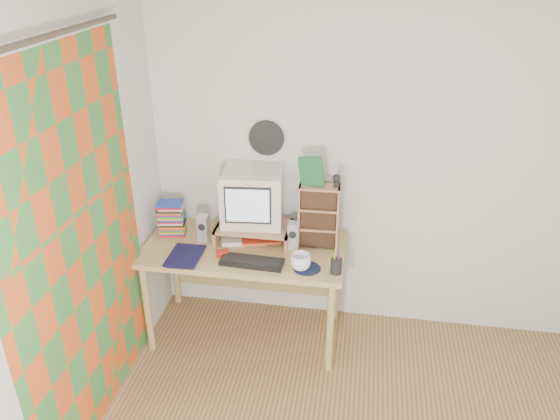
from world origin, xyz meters
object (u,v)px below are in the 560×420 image
(desk, at_px, (247,258))
(keyboard, at_px, (252,262))
(mug, at_px, (301,262))
(dvd_stack, at_px, (172,218))
(diary, at_px, (170,253))
(cd_rack, at_px, (319,216))
(crt_monitor, at_px, (253,197))

(desk, bearing_deg, keyboard, -69.76)
(desk, height_order, mug, mug)
(dvd_stack, relative_size, diary, 0.96)
(cd_rack, bearing_deg, crt_monitor, 173.07)
(mug, height_order, diary, mug)
(keyboard, bearing_deg, cd_rack, 41.19)
(crt_monitor, bearing_deg, diary, -149.93)
(desk, xyz_separation_m, mug, (0.43, -0.28, 0.19))
(desk, relative_size, mug, 10.32)
(crt_monitor, bearing_deg, cd_rack, -10.66)
(crt_monitor, height_order, mug, crt_monitor)
(dvd_stack, relative_size, mug, 1.85)
(crt_monitor, height_order, keyboard, crt_monitor)
(mug, xyz_separation_m, diary, (-0.89, 0.01, -0.03))
(desk, height_order, dvd_stack, dvd_stack)
(cd_rack, height_order, diary, cd_rack)
(cd_rack, bearing_deg, dvd_stack, 178.81)
(dvd_stack, distance_m, diary, 0.33)
(crt_monitor, distance_m, keyboard, 0.47)
(crt_monitor, relative_size, keyboard, 0.97)
(keyboard, bearing_deg, dvd_stack, 157.63)
(desk, xyz_separation_m, keyboard, (0.10, -0.27, 0.15))
(keyboard, xyz_separation_m, diary, (-0.57, 0.00, 0.01))
(diary, bearing_deg, keyboard, -0.35)
(desk, bearing_deg, cd_rack, 5.01)
(dvd_stack, height_order, mug, dvd_stack)
(dvd_stack, distance_m, cd_rack, 1.06)
(cd_rack, xyz_separation_m, diary, (-0.97, -0.32, -0.20))
(desk, distance_m, dvd_stack, 0.61)
(desk, xyz_separation_m, crt_monitor, (0.04, 0.09, 0.45))
(dvd_stack, xyz_separation_m, diary, (0.08, -0.31, -0.10))
(dvd_stack, bearing_deg, desk, -13.51)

